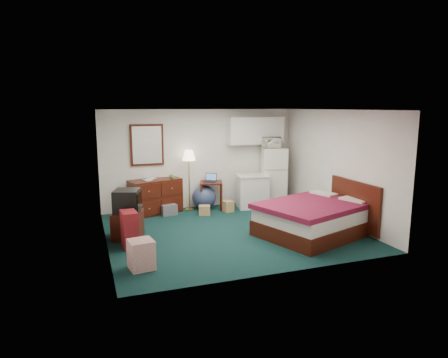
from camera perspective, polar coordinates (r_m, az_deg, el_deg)
name	(u,v)px	position (r m, az deg, el deg)	size (l,w,h in m)	color
floor	(231,231)	(8.40, 1.04, -7.46)	(5.00, 4.50, 0.01)	black
ceiling	(232,110)	(8.00, 1.10, 9.85)	(5.00, 4.50, 0.01)	white
walls	(231,172)	(8.11, 1.07, 0.98)	(5.01, 4.51, 2.50)	white
mirror	(147,145)	(9.86, -10.95, 4.80)	(0.80, 0.06, 1.00)	white
upper_cabinets	(255,131)	(10.49, 4.52, 6.92)	(1.50, 0.35, 0.70)	silver
headboard	(354,204)	(8.79, 18.10, -3.46)	(0.06, 1.56, 1.00)	#3B1609
dresser	(155,196)	(9.84, -9.78, -2.45)	(1.23, 0.56, 0.84)	#3B1609
floor_lamp	(189,180)	(9.98, -4.99, -0.17)	(0.33, 0.33, 1.51)	gold
desk	(211,195)	(10.13, -1.82, -2.32)	(0.55, 0.55, 0.70)	#3B1609
exercise_ball	(204,197)	(10.11, -2.86, -2.62)	(0.61, 0.61, 0.61)	navy
kitchen_counter	(252,192)	(10.26, 4.08, -1.85)	(0.75, 0.57, 0.82)	silver
fridge	(273,176)	(10.59, 7.09, 0.38)	(0.62, 0.62, 1.51)	white
bed	(313,219)	(8.29, 12.61, -5.61)	(2.03, 1.58, 0.65)	maroon
tv_stand	(128,225)	(8.14, -13.58, -6.38)	(0.53, 0.58, 0.53)	#3B1609
suitcase	(130,229)	(7.57, -13.34, -7.03)	(0.26, 0.42, 0.69)	maroon
retail_box	(141,254)	(6.62, -11.74, -10.51)	(0.38, 0.38, 0.47)	silver
file_bin	(169,210)	(9.69, -7.91, -4.35)	(0.37, 0.27, 0.26)	slate
cardboard_box_a	(204,210)	(9.61, -2.81, -4.48)	(0.27, 0.23, 0.23)	#B38749
cardboard_box_b	(228,206)	(9.90, 0.55, -3.90)	(0.23, 0.27, 0.27)	#B38749
laptop	(210,178)	(10.01, -2.03, 0.16)	(0.29, 0.24, 0.20)	black
crt_tv	(127,201)	(7.99, -13.69, -3.07)	(0.48, 0.52, 0.45)	black
microwave	(271,141)	(10.46, 6.76, 5.38)	(0.50, 0.28, 0.34)	white
book_a	(144,176)	(9.59, -11.40, 0.48)	(0.18, 0.02, 0.25)	#B38749
book_b	(148,174)	(9.77, -10.84, 0.66)	(0.18, 0.02, 0.25)	#B38749
mug	(172,176)	(9.81, -7.49, 0.42)	(0.12, 0.09, 0.12)	#4E9940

